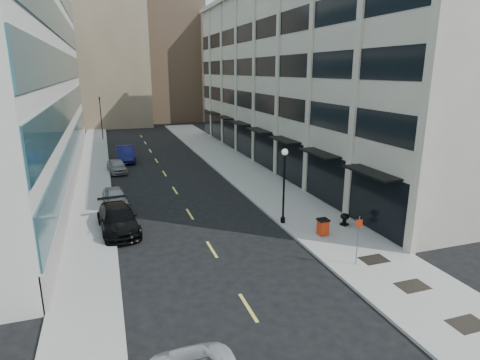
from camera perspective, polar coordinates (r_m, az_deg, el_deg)
ground at (r=16.16m, az=3.73°, el=-21.30°), size 160.00×160.00×0.00m
sidewalk_right at (r=35.64m, az=2.73°, el=-0.27°), size 5.00×80.00×0.15m
sidewalk_left at (r=33.38m, az=-20.30°, el=-2.31°), size 3.00×80.00×0.15m
building_right at (r=44.74m, az=11.17°, el=14.21°), size 15.30×46.50×18.25m
skyline_tan_near at (r=80.08m, az=-18.76°, el=17.67°), size 14.00×18.00×28.00m
skyline_brown at (r=85.28m, az=-10.39°, el=20.03°), size 12.00×16.00×34.00m
skyline_tan_far at (r=90.41m, az=-25.20°, el=14.78°), size 12.00×14.00×22.00m
skyline_stone at (r=81.29m, az=-2.24°, el=15.55°), size 10.00×14.00×20.00m
grate_near at (r=18.69m, az=29.64°, el=-17.38°), size 1.40×1.00×0.01m
grate_mid at (r=20.44m, az=23.31°, el=-13.67°), size 1.40×1.00×0.01m
grate_far at (r=22.32m, az=18.52°, el=-10.66°), size 1.40×1.00×0.01m
road_centerline at (r=30.93m, az=-8.29°, el=-2.99°), size 0.15×68.20×0.01m
traffic_signal at (r=60.08m, az=-19.36°, el=10.73°), size 0.66×0.66×6.98m
car_black_pickup at (r=25.92m, az=-16.97°, el=-5.37°), size 2.69×5.54×1.55m
car_silver_sedan at (r=30.72m, az=-17.32°, el=-2.35°), size 2.02×4.14×1.36m
car_blue_sedan at (r=45.61m, az=-15.97°, el=3.62°), size 1.81×5.18×1.71m
car_grey_sedan at (r=40.82m, az=-17.11°, el=1.94°), size 2.08×4.10×1.34m
trash_bin at (r=24.46m, az=11.70°, el=-6.47°), size 0.63×0.70×1.01m
lamppost at (r=25.26m, az=6.29°, el=0.14°), size 0.41×0.41×4.96m
sign_post at (r=20.88m, az=16.47°, el=-7.38°), size 0.29×0.15×2.59m
urn_planter at (r=26.29m, az=14.66°, el=-5.26°), size 0.56×0.56×0.78m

